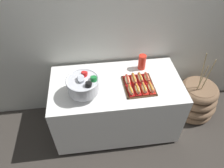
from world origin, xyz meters
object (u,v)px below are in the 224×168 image
hot_dog_2 (144,89)px  cup_stack (142,62)px  serving_tray (139,86)px  hot_dog_0 (131,90)px  hot_dog_4 (127,80)px  hot_dog_3 (151,88)px  floor_vase (196,100)px  hot_dog_1 (137,89)px  buffet_table (116,105)px  hot_dog_6 (140,78)px  hot_dog_7 (147,78)px  punch_bowl (83,85)px  hot_dog_5 (134,79)px

hot_dog_2 → cup_stack: 0.39m
serving_tray → hot_dog_0: size_ratio=2.22×
serving_tray → hot_dog_4: 0.14m
hot_dog_3 → cup_stack: cup_stack is taller
floor_vase → hot_dog_1: (-0.93, -0.26, 0.59)m
serving_tray → hot_dog_1: hot_dog_1 is taller
hot_dog_1 → hot_dog_3: 0.15m
buffet_table → floor_vase: bearing=4.8°
hot_dog_0 → hot_dog_6: size_ratio=0.99×
floor_vase → cup_stack: 1.04m
buffet_table → hot_dog_1: 0.49m
hot_dog_4 → hot_dog_2: bearing=-46.0°
hot_dog_3 → hot_dog_6: 0.18m
buffet_table → floor_vase: floor_vase is taller
hot_dog_1 → cup_stack: cup_stack is taller
hot_dog_6 → hot_dog_7: (0.07, 0.00, -0.00)m
serving_tray → hot_dog_3: size_ratio=2.17×
punch_bowl → serving_tray: bearing=4.9°
hot_dog_0 → serving_tray: bearing=38.0°
hot_dog_4 → hot_dog_6: hot_dog_6 is taller
hot_dog_0 → cup_stack: (0.21, 0.39, 0.06)m
hot_dog_5 → punch_bowl: punch_bowl is taller
serving_tray → hot_dog_0: bearing=-142.0°
serving_tray → cup_stack: size_ratio=1.96×
hot_dog_2 → hot_dog_4: (-0.15, 0.16, -0.00)m
hot_dog_0 → hot_dog_7: 0.28m
floor_vase → hot_dog_2: floor_vase is taller
punch_bowl → cup_stack: (0.70, 0.35, -0.05)m
serving_tray → cup_stack: cup_stack is taller
buffet_table → hot_dog_5: 0.46m
floor_vase → hot_dog_2: (-0.86, -0.26, 0.59)m
hot_dog_0 → cup_stack: cup_stack is taller
hot_dog_4 → hot_dog_5: size_ratio=0.90×
hot_dog_3 → hot_dog_6: (-0.08, 0.16, 0.00)m
hot_dog_2 → hot_dog_7: 0.18m
hot_dog_2 → hot_dog_6: size_ratio=0.96×
buffet_table → hot_dog_6: bearing=1.3°
hot_dog_2 → hot_dog_1: bearing=-178.3°
hot_dog_3 → serving_tray: bearing=145.5°
buffet_table → hot_dog_1: bearing=-38.1°
cup_stack → hot_dog_6: bearing=-106.3°
hot_dog_0 → hot_dog_7: bearing=38.0°
hot_dog_3 → hot_dog_6: hot_dog_6 is taller
hot_dog_5 → cup_stack: cup_stack is taller
buffet_table → punch_bowl: punch_bowl is taller
hot_dog_0 → hot_dog_7: same height
serving_tray → hot_dog_1: size_ratio=2.33×
hot_dog_5 → hot_dog_7: size_ratio=1.15×
floor_vase → hot_dog_4: bearing=-174.7°
floor_vase → hot_dog_3: bearing=-162.1°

